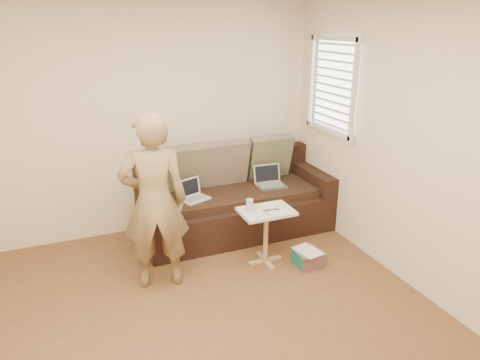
{
  "coord_description": "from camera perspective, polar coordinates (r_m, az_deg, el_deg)",
  "views": [
    {
      "loc": [
        -0.85,
        -2.62,
        2.35
      ],
      "look_at": [
        0.8,
        1.4,
        0.78
      ],
      "focal_mm": 32.57,
      "sensor_mm": 36.0,
      "label": 1
    }
  ],
  "objects": [
    {
      "name": "drinking_glass",
      "position": [
        4.34,
        1.26,
        -3.28
      ],
      "size": [
        0.07,
        0.07,
        0.12
      ],
      "primitive_type": null,
      "color": "silver",
      "rests_on": "side_table"
    },
    {
      "name": "laptop_silver",
      "position": [
        5.18,
        4.12,
        -0.88
      ],
      "size": [
        0.35,
        0.26,
        0.22
      ],
      "primitive_type": null,
      "rotation": [
        0.0,
        0.0,
        -0.06
      ],
      "color": "#B7BABC",
      "rests_on": "sofa"
    },
    {
      "name": "wall_right",
      "position": [
        4.02,
        24.16,
        2.9
      ],
      "size": [
        0.0,
        4.5,
        4.5
      ],
      "primitive_type": "plane",
      "rotation": [
        1.57,
        0.0,
        -1.57
      ],
      "color": "#F3E2BE",
      "rests_on": "ground"
    },
    {
      "name": "sofa",
      "position": [
        5.11,
        -0.56,
        -2.27
      ],
      "size": [
        2.2,
        0.95,
        0.85
      ],
      "primitive_type": null,
      "color": "black",
      "rests_on": "ground"
    },
    {
      "name": "pillow_mid",
      "position": [
        5.15,
        -1.94,
        2.21
      ],
      "size": [
        0.55,
        0.27,
        0.57
      ],
      "primitive_type": null,
      "rotation": [
        0.24,
        0.0,
        0.0
      ],
      "color": "brown",
      "rests_on": "sofa"
    },
    {
      "name": "floor",
      "position": [
        3.63,
        -3.52,
        -20.63
      ],
      "size": [
        4.5,
        4.5,
        0.0
      ],
      "primitive_type": "plane",
      "color": "brown",
      "rests_on": "ground"
    },
    {
      "name": "person",
      "position": [
        3.99,
        -11.16,
        -2.85
      ],
      "size": [
        0.67,
        0.51,
        1.67
      ],
      "primitive_type": "imported",
      "rotation": [
        0.0,
        0.0,
        2.98
      ],
      "color": "olive",
      "rests_on": "ground"
    },
    {
      "name": "laptop_white",
      "position": [
        4.82,
        -5.89,
        -2.59
      ],
      "size": [
        0.36,
        0.31,
        0.22
      ],
      "primitive_type": null,
      "rotation": [
        0.0,
        0.0,
        0.37
      ],
      "color": "white",
      "rests_on": "sofa"
    },
    {
      "name": "paper_on_table",
      "position": [
        4.44,
        4.6,
        -3.61
      ],
      "size": [
        0.25,
        0.33,
        0.0
      ],
      "primitive_type": null,
      "rotation": [
        0.0,
        0.0,
        -0.14
      ],
      "color": "white",
      "rests_on": "side_table"
    },
    {
      "name": "wall_back",
      "position": [
        5.06,
        -12.23,
        7.42
      ],
      "size": [
        4.0,
        0.0,
        4.0
      ],
      "primitive_type": "plane",
      "rotation": [
        1.57,
        0.0,
        0.0
      ],
      "color": "#F3E2BE",
      "rests_on": "ground"
    },
    {
      "name": "pillow_left",
      "position": [
        5.0,
        -7.86,
        1.47
      ],
      "size": [
        0.55,
        0.29,
        0.57
      ],
      "primitive_type": null,
      "rotation": [
        0.28,
        0.0,
        0.0
      ],
      "color": "#5F6248",
      "rests_on": "sofa"
    },
    {
      "name": "pillow_right",
      "position": [
        5.41,
        3.88,
        3.06
      ],
      "size": [
        0.55,
        0.28,
        0.57
      ],
      "primitive_type": null,
      "rotation": [
        0.26,
        0.0,
        0.0
      ],
      "color": "#5F6248",
      "rests_on": "sofa"
    },
    {
      "name": "striped_box",
      "position": [
        4.59,
        8.84,
        -10.01
      ],
      "size": [
        0.26,
        0.26,
        0.17
      ],
      "primitive_type": null,
      "color": "#CC1E4C",
      "rests_on": "ground"
    },
    {
      "name": "side_table",
      "position": [
        4.51,
        3.39,
        -7.35
      ],
      "size": [
        0.53,
        0.37,
        0.59
      ],
      "primitive_type": null,
      "color": "silver",
      "rests_on": "ground"
    },
    {
      "name": "scissors",
      "position": [
        4.37,
        4.11,
        -3.92
      ],
      "size": [
        0.19,
        0.12,
        0.02
      ],
      "primitive_type": null,
      "rotation": [
        0.0,
        0.0,
        0.12
      ],
      "color": "silver",
      "rests_on": "side_table"
    },
    {
      "name": "window_blinds",
      "position": [
        5.03,
        12.04,
        12.0
      ],
      "size": [
        0.12,
        0.88,
        1.08
      ],
      "primitive_type": null,
      "color": "white",
      "rests_on": "wall_right"
    }
  ]
}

